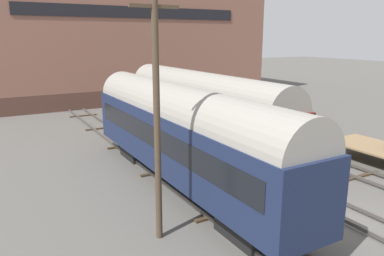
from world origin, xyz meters
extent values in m
plane|color=#56544F|center=(0.00, 0.00, 0.00)|extent=(200.00, 200.00, 0.00)
cube|color=#4C4742|center=(-5.39, 0.00, 0.18)|extent=(0.08, 60.00, 0.16)
cube|color=#4C4742|center=(-3.95, 0.00, 0.18)|extent=(0.08, 60.00, 0.16)
cube|color=#3D2D1E|center=(-4.67, 3.00, 0.05)|extent=(2.60, 0.24, 0.10)
cube|color=#3D2D1E|center=(-4.67, 9.00, 0.05)|extent=(2.60, 0.24, 0.10)
cube|color=#3D2D1E|center=(-4.67, 15.00, 0.05)|extent=(2.60, 0.24, 0.10)
cube|color=#3D2D1E|center=(-4.67, 21.00, 0.05)|extent=(2.60, 0.24, 0.10)
cube|color=#3D2D1E|center=(-4.67, 27.00, 0.05)|extent=(2.60, 0.24, 0.10)
cube|color=#4C4742|center=(-0.72, 0.00, 0.18)|extent=(0.08, 60.00, 0.16)
cube|color=#4C4742|center=(0.72, 0.00, 0.18)|extent=(0.08, 60.00, 0.16)
cube|color=#3D2D1E|center=(0.00, 3.00, 0.05)|extent=(2.60, 0.24, 0.10)
cube|color=#3D2D1E|center=(0.00, 9.00, 0.05)|extent=(2.60, 0.24, 0.10)
cube|color=#3D2D1E|center=(0.00, 15.00, 0.05)|extent=(2.60, 0.24, 0.10)
cube|color=#3D2D1E|center=(0.00, 21.00, 0.05)|extent=(2.60, 0.24, 0.10)
cube|color=#3D2D1E|center=(0.00, 27.00, 0.05)|extent=(2.60, 0.24, 0.10)
cube|color=#3D2D1E|center=(4.67, 3.00, 0.05)|extent=(2.60, 0.24, 0.10)
cube|color=#3D2D1E|center=(4.67, 9.00, 0.05)|extent=(2.60, 0.24, 0.10)
cube|color=#3D2D1E|center=(4.67, 15.00, 0.05)|extent=(2.60, 0.24, 0.10)
cube|color=#3D2D1E|center=(4.67, 21.00, 0.05)|extent=(2.60, 0.24, 0.10)
cube|color=#3D2D1E|center=(4.67, 27.00, 0.05)|extent=(2.60, 0.24, 0.10)
cube|color=black|center=(-4.67, 12.33, 0.50)|extent=(1.80, 2.40, 1.00)
cube|color=black|center=(-4.67, 1.01, 0.50)|extent=(1.80, 2.40, 1.00)
cube|color=#192342|center=(-4.67, 6.67, 2.45)|extent=(2.82, 17.42, 2.91)
cube|color=black|center=(-4.67, 6.67, 2.80)|extent=(2.86, 16.02, 1.05)
cylinder|color=gray|center=(-4.67, 6.67, 3.91)|extent=(2.67, 17.07, 2.67)
cube|color=black|center=(0.00, 18.45, 0.50)|extent=(1.80, 2.40, 1.00)
cube|color=black|center=(0.00, 6.85, 0.50)|extent=(1.80, 2.40, 1.00)
cube|color=#5B1919|center=(0.00, 12.65, 2.40)|extent=(2.98, 17.85, 2.80)
cube|color=black|center=(0.00, 12.65, 2.74)|extent=(3.02, 16.42, 1.01)
cylinder|color=gray|center=(0.00, 12.65, 3.80)|extent=(2.83, 17.49, 2.83)
cylinder|color=brown|center=(6.14, 6.78, 0.44)|extent=(0.20, 0.20, 0.88)
cylinder|color=brown|center=(9.02, 6.78, 0.44)|extent=(0.20, 0.20, 0.88)
cylinder|color=#473828|center=(-7.74, 2.68, 4.82)|extent=(0.24, 0.24, 9.65)
cube|color=#473828|center=(-7.74, 2.68, 8.49)|extent=(1.80, 0.12, 0.12)
cube|color=#4F342A|center=(2.50, 36.23, 0.92)|extent=(35.42, 11.76, 1.83)
cube|color=brown|center=(2.50, 36.23, 10.09)|extent=(35.42, 11.76, 16.51)
cube|color=black|center=(2.50, 30.30, 10.09)|extent=(24.79, 0.10, 1.20)
camera|label=1|loc=(-13.07, -9.24, 7.49)|focal=35.00mm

